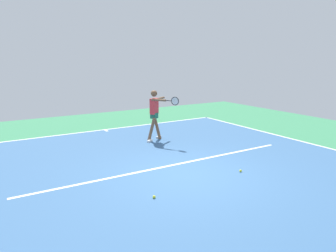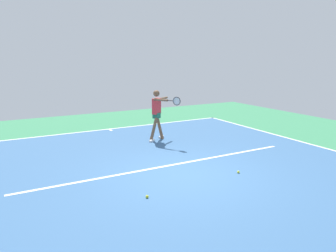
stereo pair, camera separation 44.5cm
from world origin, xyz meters
name	(u,v)px [view 1 (the left image)]	position (x,y,z in m)	size (l,w,h in m)	color
ground_plane	(187,175)	(0.00, 0.00, 0.00)	(20.46, 20.46, 0.00)	#388456
court_surface	(187,175)	(0.00, 0.00, 0.00)	(10.91, 12.25, 0.00)	#38608E
court_line_baseline_near	(105,130)	(0.00, -6.07, 0.00)	(10.91, 0.10, 0.01)	white
court_line_sideline_left	(316,145)	(-5.41, 0.00, 0.00)	(0.10, 12.25, 0.01)	white
court_line_service	(171,165)	(0.00, -0.82, 0.00)	(8.18, 0.10, 0.01)	white
court_line_centre_mark	(106,131)	(0.00, -5.87, 0.00)	(0.10, 0.30, 0.01)	white
tennis_player	(155,111)	(-1.01, -3.50, 1.06)	(1.06, 1.42, 1.83)	brown
tennis_ball_by_baseline	(241,171)	(-1.31, 0.57, 0.03)	(0.07, 0.07, 0.07)	yellow
tennis_ball_far_corner	(154,197)	(1.40, 0.78, 0.03)	(0.07, 0.07, 0.07)	yellow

